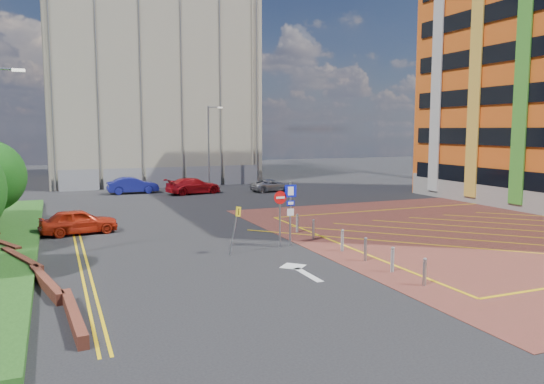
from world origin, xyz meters
TOP-DOWN VIEW (x-y plane):
  - ground at (0.00, 0.00)m, footprint 140.00×140.00m
  - forecourt at (14.00, 0.00)m, footprint 26.00×26.00m
  - retaining_wall at (-11.80, 2.00)m, footprint 6.06×20.33m
  - lamp_back at (4.08, 28.00)m, footprint 1.53×0.16m
  - sign_cluster at (0.30, 0.98)m, footprint 1.17×0.12m
  - warning_sign at (-2.56, 0.33)m, footprint 0.67×0.40m
  - bollard_row at (2.30, -1.67)m, footprint 0.14×11.14m
  - construction_building at (0.00, 40.00)m, footprint 21.20×19.20m
  - construction_fence at (1.00, 30.00)m, footprint 21.60×0.06m
  - car_red_left at (-9.00, 8.22)m, footprint 4.30×2.18m
  - car_blue_back at (-3.64, 26.03)m, footprint 4.49×1.65m
  - car_red_back at (1.33, 23.69)m, footprint 5.24×2.86m
  - car_silver_back at (8.50, 22.69)m, footprint 4.19×2.25m

SIDE VIEW (x-z plane):
  - ground at x=0.00m, z-range 0.00..0.00m
  - forecourt at x=14.00m, z-range 0.00..0.02m
  - retaining_wall at x=-11.80m, z-range 0.00..0.40m
  - bollard_row at x=2.30m, z-range 0.02..0.92m
  - car_silver_back at x=8.50m, z-range 0.00..1.12m
  - car_red_left at x=-9.00m, z-range 0.00..1.40m
  - car_red_back at x=1.33m, z-range 0.00..1.44m
  - car_blue_back at x=-3.64m, z-range 0.00..1.47m
  - construction_fence at x=1.00m, z-range 0.00..2.00m
  - warning_sign at x=-2.56m, z-range 0.30..2.55m
  - sign_cluster at x=0.30m, z-range 0.35..3.55m
  - lamp_back at x=4.08m, z-range 0.36..8.36m
  - construction_building at x=0.00m, z-range 0.00..22.00m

